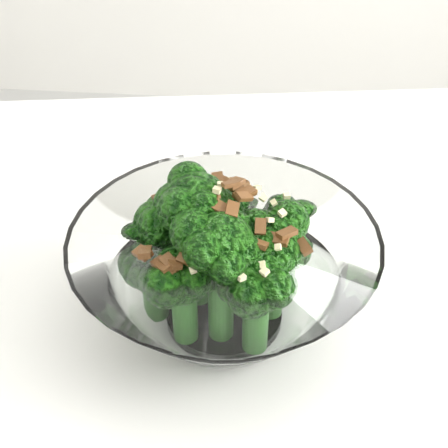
{
  "coord_description": "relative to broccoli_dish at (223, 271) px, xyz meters",
  "views": [
    {
      "loc": [
        0.04,
        -0.31,
        1.1
      ],
      "look_at": [
        0.01,
        0.03,
        0.84
      ],
      "focal_mm": 55.0,
      "sensor_mm": 36.0,
      "label": 1
    }
  ],
  "objects": [
    {
      "name": "broccoli_dish",
      "position": [
        0.0,
        0.0,
        0.0
      ],
      "size": [
        0.2,
        0.2,
        0.12
      ],
      "color": "white",
      "rests_on": "table"
    }
  ]
}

